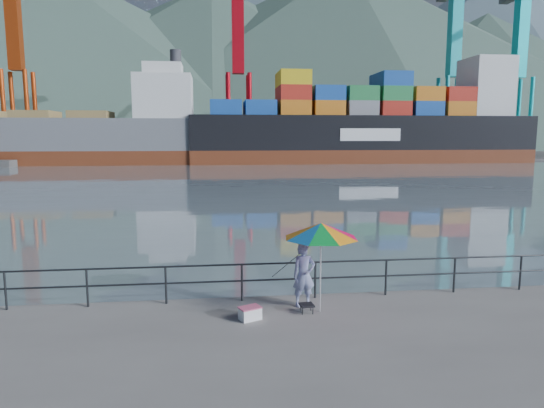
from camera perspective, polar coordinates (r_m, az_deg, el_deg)
The scene contains 13 objects.
harbor_water at distance 140.92m, azimuth -6.88°, elevation 6.24°, with size 500.00×280.00×0.00m, color slate.
far_dock at distance 104.39m, azimuth -1.39°, elevation 5.67°, with size 200.00×40.00×0.40m, color #514F4C.
guardrail at distance 13.15m, azimuth -7.98°, elevation -9.21°, with size 22.00×0.06×1.03m.
mountains at distance 224.13m, azimuth 3.38°, elevation 16.07°, with size 600.00×332.80×80.00m.
port_cranes at distance 100.36m, azimuth 11.51°, elevation 14.57°, with size 116.00×28.00×38.40m.
container_stacks at distance 109.63m, azimuth 11.45°, elevation 7.24°, with size 58.00×5.40×7.80m.
fisherman at distance 12.68m, azimuth 3.77°, elevation -8.34°, with size 0.60×0.40×1.66m, color navy.
beach_umbrella at distance 12.00m, azimuth 5.79°, elevation -3.13°, with size 2.29×2.29×2.28m.
folding_stool at distance 12.44m, azimuth 4.10°, elevation -12.12°, with size 0.37×0.37×0.22m.
cooler_bag at distance 11.99m, azimuth -2.61°, elevation -12.78°, with size 0.49×0.33×0.28m, color white.
fishing_rod at distance 13.90m, azimuth 2.11°, elevation -10.42°, with size 0.02×0.02×2.34m, color black.
bulk_carrier at distance 85.13m, azimuth -23.09°, elevation 7.23°, with size 55.30×9.57×14.50m.
container_ship at distance 85.66m, azimuth 11.57°, elevation 8.90°, with size 57.88×9.65×18.10m.
Camera 1 is at (0.34, -10.85, 4.41)m, focal length 32.00 mm.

